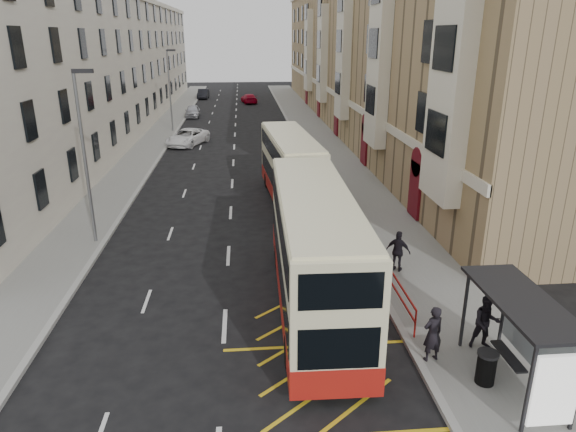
{
  "coord_description": "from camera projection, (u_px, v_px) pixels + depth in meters",
  "views": [
    {
      "loc": [
        0.84,
        -11.64,
        9.56
      ],
      "look_at": [
        2.57,
        8.05,
        2.53
      ],
      "focal_mm": 32.0,
      "sensor_mm": 36.0,
      "label": 1
    }
  ],
  "objects": [
    {
      "name": "pedestrian_mid",
      "position": [
        486.0,
        323.0,
        16.01
      ],
      "size": [
        0.96,
        0.8,
        1.81
      ],
      "primitive_type": "imported",
      "rotation": [
        0.0,
        0.0,
        -0.14
      ],
      "color": "black",
      "rests_on": "pavement_right"
    },
    {
      "name": "white_van",
      "position": [
        187.0,
        137.0,
        46.51
      ],
      "size": [
        4.11,
        5.69,
        1.44
      ],
      "primitive_type": "imported",
      "rotation": [
        0.0,
        0.0,
        -0.37
      ],
      "color": "white",
      "rests_on": "ground"
    },
    {
      "name": "bus_shelter",
      "position": [
        531.0,
        329.0,
        13.66
      ],
      "size": [
        1.65,
        4.25,
        2.7
      ],
      "color": "black",
      "rests_on": "pavement_right"
    },
    {
      "name": "pedestrian_far",
      "position": [
        398.0,
        251.0,
        21.34
      ],
      "size": [
        1.1,
        0.92,
        1.76
      ],
      "primitive_type": "imported",
      "rotation": [
        0.0,
        0.0,
        2.56
      ],
      "color": "black",
      "rests_on": "pavement_right"
    },
    {
      "name": "pedestrian_near",
      "position": [
        433.0,
        334.0,
        15.42
      ],
      "size": [
        0.75,
        0.6,
        1.81
      ],
      "primitive_type": "imported",
      "rotation": [
        0.0,
        0.0,
        3.41
      ],
      "color": "black",
      "rests_on": "pavement_right"
    },
    {
      "name": "pavement_right",
      "position": [
        330.0,
        154.0,
        42.85
      ],
      "size": [
        4.0,
        120.0,
        0.15
      ],
      "primitive_type": "cube",
      "color": "slate",
      "rests_on": "ground"
    },
    {
      "name": "guard_railing",
      "position": [
        389.0,
        274.0,
        19.68
      ],
      "size": [
        0.06,
        6.56,
        1.01
      ],
      "color": "#AB130F",
      "rests_on": "pavement_right"
    },
    {
      "name": "ground",
      "position": [
        220.0,
        403.0,
        14.06
      ],
      "size": [
        200.0,
        200.0,
        0.0
      ],
      "primitive_type": "plane",
      "color": "black",
      "rests_on": "ground"
    },
    {
      "name": "street_lamp_far",
      "position": [
        170.0,
        86.0,
        51.4
      ],
      "size": [
        0.93,
        0.18,
        8.0
      ],
      "color": "slate",
      "rests_on": "pavement_left"
    },
    {
      "name": "terrace_left",
      "position": [
        104.0,
        65.0,
        53.47
      ],
      "size": [
        9.18,
        79.0,
        13.25
      ],
      "color": "beige",
      "rests_on": "ground"
    },
    {
      "name": "terrace_right",
      "position": [
        371.0,
        54.0,
        55.35
      ],
      "size": [
        10.75,
        79.0,
        15.25
      ],
      "color": "#957A56",
      "rests_on": "ground"
    },
    {
      "name": "litter_bin",
      "position": [
        486.0,
        367.0,
        14.51
      ],
      "size": [
        0.6,
        0.6,
        1.0
      ],
      "color": "black",
      "rests_on": "pavement_right"
    },
    {
      "name": "double_decker_front",
      "position": [
        314.0,
        251.0,
        18.29
      ],
      "size": [
        2.78,
        11.14,
        4.42
      ],
      "rotation": [
        0.0,
        0.0,
        -0.02
      ],
      "color": "beige",
      "rests_on": "ground"
    },
    {
      "name": "pavement_left",
      "position": [
        141.0,
        158.0,
        41.57
      ],
      "size": [
        3.0,
        120.0,
        0.15
      ],
      "primitive_type": "cube",
      "color": "slate",
      "rests_on": "ground"
    },
    {
      "name": "car_silver",
      "position": [
        193.0,
        111.0,
        62.17
      ],
      "size": [
        1.76,
        4.25,
        1.44
      ],
      "primitive_type": "imported",
      "rotation": [
        0.0,
        0.0,
        0.01
      ],
      "color": "#AEAFB6",
      "rests_on": "ground"
    },
    {
      "name": "car_red",
      "position": [
        249.0,
        99.0,
        74.81
      ],
      "size": [
        2.55,
        4.82,
        1.33
      ],
      "primitive_type": "imported",
      "rotation": [
        0.0,
        0.0,
        3.3
      ],
      "color": "#AE021D",
      "rests_on": "ground"
    },
    {
      "name": "kerb_left",
      "position": [
        160.0,
        158.0,
        41.7
      ],
      "size": [
        0.25,
        120.0,
        0.15
      ],
      "primitive_type": "cube",
      "color": "#989893",
      "rests_on": "ground"
    },
    {
      "name": "kerb_right",
      "position": [
        306.0,
        155.0,
        42.69
      ],
      "size": [
        0.25,
        120.0,
        0.15
      ],
      "primitive_type": "cube",
      "color": "#989893",
      "rests_on": "ground"
    },
    {
      "name": "road_markings",
      "position": [
        235.0,
        126.0,
        56.29
      ],
      "size": [
        10.0,
        110.0,
        0.01
      ],
      "primitive_type": null,
      "color": "silver",
      "rests_on": "ground"
    },
    {
      "name": "double_decker_rear",
      "position": [
        291.0,
        168.0,
        30.33
      ],
      "size": [
        3.05,
        10.3,
        4.05
      ],
      "rotation": [
        0.0,
        0.0,
        0.07
      ],
      "color": "beige",
      "rests_on": "ground"
    },
    {
      "name": "car_dark",
      "position": [
        203.0,
        94.0,
        80.07
      ],
      "size": [
        1.71,
        4.47,
        1.45
      ],
      "primitive_type": "imported",
      "rotation": [
        0.0,
        0.0,
        -0.04
      ],
      "color": "black",
      "rests_on": "ground"
    },
    {
      "name": "street_lamp_near",
      "position": [
        85.0,
        149.0,
        23.24
      ],
      "size": [
        0.93,
        0.18,
        8.0
      ],
      "color": "slate",
      "rests_on": "pavement_left"
    }
  ]
}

